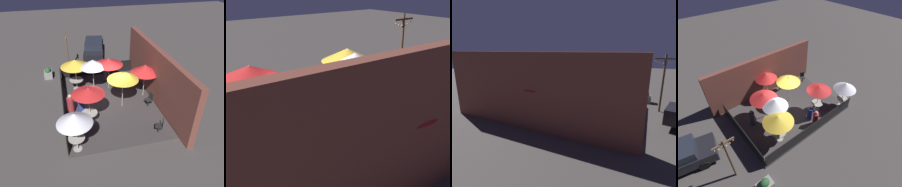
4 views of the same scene
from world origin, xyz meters
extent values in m
plane|color=#423D3A|center=(0.00, 0.00, 0.00)|extent=(60.00, 60.00, 0.00)
cube|color=#383333|center=(0.00, 0.00, 0.06)|extent=(8.12, 5.84, 0.12)
cube|color=brown|center=(0.00, 3.15, 1.76)|extent=(9.72, 0.36, 3.52)
cube|color=black|center=(0.00, -2.87, 0.59)|extent=(7.92, 0.05, 0.95)
cube|color=black|center=(-4.02, 0.00, 0.59)|extent=(0.05, 5.64, 0.95)
cylinder|color=#B2B2B7|center=(-2.20, -1.81, 1.24)|extent=(0.05, 0.05, 2.24)
cone|color=gold|center=(-2.20, -1.81, 2.12)|extent=(1.97, 1.97, 0.48)
cylinder|color=#B2B2B7|center=(1.76, -1.47, 1.28)|extent=(0.05, 0.05, 2.32)
cone|color=red|center=(1.76, -1.47, 2.26)|extent=(1.80, 1.80, 0.36)
cylinder|color=#B2B2B7|center=(3.64, -2.40, 1.23)|extent=(0.05, 0.05, 2.23)
cone|color=silver|center=(3.64, -2.40, 2.08)|extent=(1.71, 1.71, 0.53)
cylinder|color=#B2B2B7|center=(-1.77, 0.45, 1.26)|extent=(0.05, 0.05, 2.27)
cone|color=red|center=(-1.77, 0.45, 2.18)|extent=(1.98, 1.98, 0.43)
cylinder|color=#B2B2B7|center=(-0.23, 2.49, 1.26)|extent=(0.05, 0.05, 2.28)
cone|color=red|center=(-0.23, 2.49, 2.13)|extent=(1.84, 1.84, 0.55)
cylinder|color=#B2B2B7|center=(0.69, 0.75, 1.33)|extent=(0.05, 0.05, 2.42)
cone|color=gold|center=(0.69, 0.75, 2.32)|extent=(1.89, 1.89, 0.45)
cylinder|color=#B2B2B7|center=(-1.60, -0.67, 1.31)|extent=(0.05, 0.05, 2.37)
cone|color=silver|center=(-1.60, -0.67, 2.24)|extent=(1.76, 1.76, 0.51)
cylinder|color=#9E998E|center=(-2.20, -1.81, 0.13)|extent=(0.53, 0.53, 0.02)
cylinder|color=#9E998E|center=(-2.20, -1.81, 0.46)|extent=(0.08, 0.08, 0.69)
cylinder|color=#9E998E|center=(-2.20, -1.81, 0.83)|extent=(0.96, 0.96, 0.04)
cylinder|color=#9E998E|center=(1.76, -1.47, 0.13)|extent=(0.49, 0.49, 0.02)
cylinder|color=#9E998E|center=(1.76, -1.47, 0.46)|extent=(0.08, 0.08, 0.68)
cylinder|color=#9E998E|center=(1.76, -1.47, 0.82)|extent=(0.90, 0.90, 0.04)
cylinder|color=#9E998E|center=(3.64, -2.40, 0.13)|extent=(0.45, 0.45, 0.02)
cylinder|color=#9E998E|center=(3.64, -2.40, 0.49)|extent=(0.08, 0.08, 0.74)
cylinder|color=#9E998E|center=(3.64, -2.40, 0.88)|extent=(0.82, 0.82, 0.04)
cube|color=black|center=(3.46, 2.02, 0.33)|extent=(0.11, 0.11, 0.43)
cube|color=black|center=(3.46, 2.02, 0.57)|extent=(0.53, 0.53, 0.04)
cube|color=black|center=(3.54, 2.18, 0.81)|extent=(0.37, 0.20, 0.44)
cube|color=black|center=(1.02, 2.38, 0.34)|extent=(0.09, 0.09, 0.44)
cube|color=black|center=(1.02, 2.38, 0.58)|extent=(0.47, 0.47, 0.04)
cube|color=black|center=(0.99, 2.55, 0.82)|extent=(0.40, 0.10, 0.44)
cylinder|color=#333338|center=(-2.89, 0.45, 0.69)|extent=(0.53, 0.53, 1.15)
sphere|color=brown|center=(-2.89, 0.45, 1.38)|extent=(0.22, 0.22, 0.22)
cylinder|color=maroon|center=(0.58, -2.45, 0.66)|extent=(0.53, 0.53, 1.08)
sphere|color=tan|center=(0.58, -2.45, 1.32)|extent=(0.24, 0.24, 0.24)
cylinder|color=navy|center=(0.62, -1.82, 0.66)|extent=(0.59, 0.59, 1.08)
sphere|color=#9E704C|center=(0.62, -1.82, 1.31)|extent=(0.21, 0.21, 0.21)
cube|color=gray|center=(-4.66, -3.82, 0.25)|extent=(0.88, 0.62, 0.50)
ellipsoid|color=#235128|center=(-4.66, -3.82, 0.60)|extent=(0.57, 0.46, 0.51)
cylinder|color=brown|center=(-5.56, -2.12, 1.69)|extent=(0.12, 0.12, 3.37)
cube|color=brown|center=(-5.56, -2.12, 3.12)|extent=(1.10, 0.08, 0.08)
sphere|color=#F4B260|center=(-6.02, -2.12, 2.98)|extent=(0.07, 0.07, 0.07)
sphere|color=#F4B260|center=(-5.84, -2.12, 2.90)|extent=(0.07, 0.07, 0.07)
sphere|color=#F4B260|center=(-5.65, -2.12, 2.85)|extent=(0.07, 0.07, 0.07)
sphere|color=#F4B260|center=(-5.47, -2.12, 2.85)|extent=(0.07, 0.07, 0.07)
sphere|color=#F4B260|center=(-5.29, -2.12, 2.90)|extent=(0.07, 0.07, 0.07)
sphere|color=#F4B260|center=(-5.10, -2.12, 2.98)|extent=(0.07, 0.07, 0.07)
cylinder|color=black|center=(-6.42, 0.95, 0.32)|extent=(0.66, 0.31, 0.64)
cylinder|color=black|center=(-6.75, -0.63, 0.32)|extent=(0.66, 0.31, 0.64)
camera|label=1|loc=(11.50, -2.55, 8.40)|focal=35.00mm
camera|label=2|loc=(5.02, 6.95, 4.84)|focal=50.00mm
camera|label=3|loc=(-4.82, 9.29, 3.61)|focal=28.00mm
camera|label=4|loc=(-6.13, -7.69, 10.16)|focal=28.00mm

